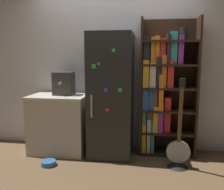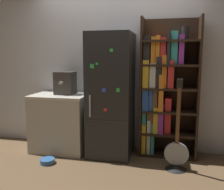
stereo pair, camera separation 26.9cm
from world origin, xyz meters
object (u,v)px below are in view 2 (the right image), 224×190
object	(u,v)px
refrigerator	(111,95)
guitar	(176,157)
espresso_machine	(65,83)
bookshelf	(162,89)
pet_bowl	(47,161)

from	to	relation	value
refrigerator	guitar	world-z (taller)	refrigerator
espresso_machine	guitar	distance (m)	1.93
bookshelf	refrigerator	bearing A→B (deg)	-167.20
refrigerator	espresso_machine	bearing A→B (deg)	176.17
bookshelf	pet_bowl	bearing A→B (deg)	-154.86
pet_bowl	guitar	bearing A→B (deg)	6.43
bookshelf	pet_bowl	distance (m)	1.91
refrigerator	pet_bowl	size ratio (longest dim) A/B	8.77
espresso_machine	pet_bowl	bearing A→B (deg)	-93.91
refrigerator	espresso_machine	distance (m)	0.75
refrigerator	bookshelf	size ratio (longest dim) A/B	0.89
bookshelf	espresso_machine	xyz separation A→B (m)	(-1.46, -0.12, 0.07)
guitar	pet_bowl	bearing A→B (deg)	-173.57
bookshelf	espresso_machine	bearing A→B (deg)	-175.46
bookshelf	pet_bowl	size ratio (longest dim) A/B	9.80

